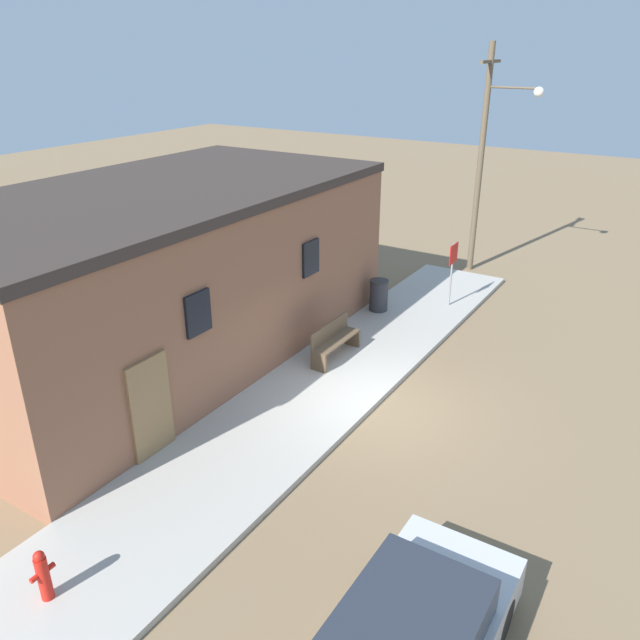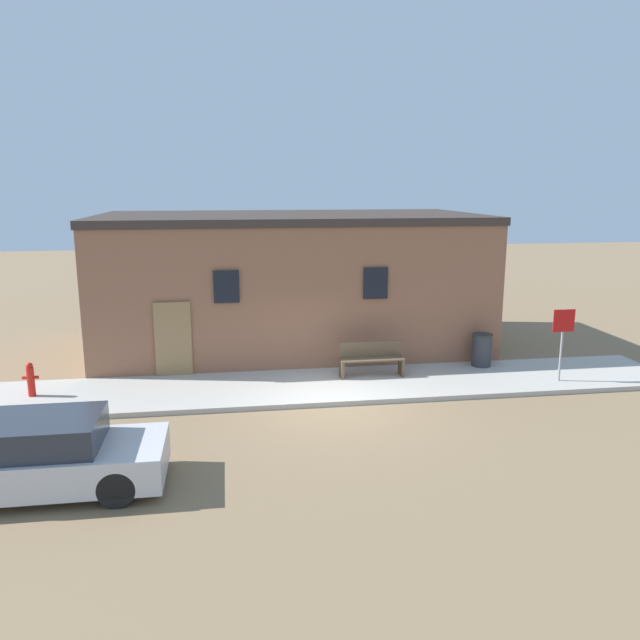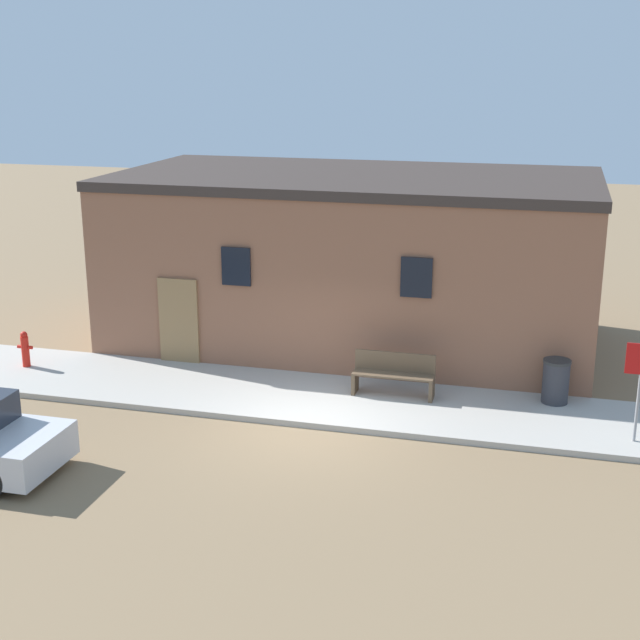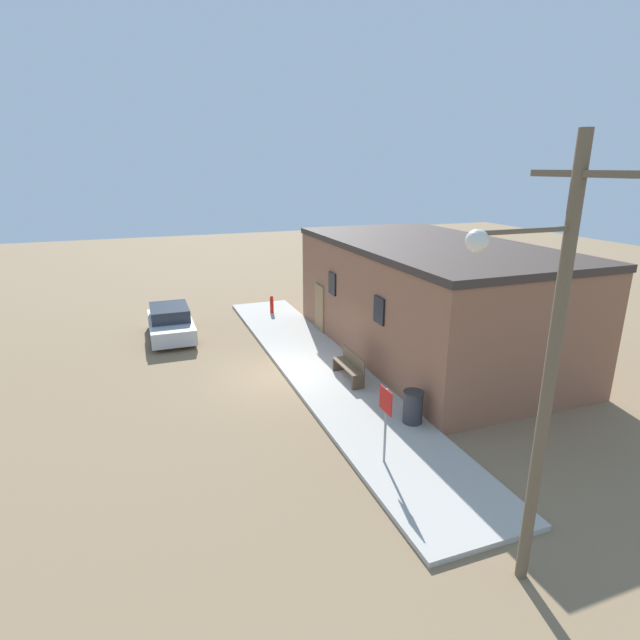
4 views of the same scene
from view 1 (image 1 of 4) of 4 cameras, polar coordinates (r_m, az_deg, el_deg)
name	(u,v)px [view 1 (image 1 of 4)]	position (r m, az deg, el deg)	size (l,w,h in m)	color
ground_plane	(377,407)	(14.40, 5.21, -7.93)	(80.00, 80.00, 0.00)	#846B4C
sidewalk	(323,388)	(14.97, 0.25, -6.19)	(19.22, 2.91, 0.13)	#B2ADA3
brick_building	(162,273)	(16.47, -14.24, 4.15)	(12.13, 6.40, 4.41)	#8E5B42
fire_hydrant	(43,575)	(10.51, -23.99, -20.52)	(0.39, 0.18, 0.87)	red
stop_sign	(453,263)	(19.37, 12.03, 5.09)	(0.61, 0.06, 1.97)	gray
bench	(334,340)	(16.02, 1.30, -1.87)	(1.78, 0.44, 0.94)	brown
trash_bin	(379,295)	(18.98, 5.39, 2.28)	(0.59, 0.59, 0.95)	#333338
utility_pole	(486,151)	(22.61, 14.93, 14.67)	(1.80, 1.91, 7.67)	brown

